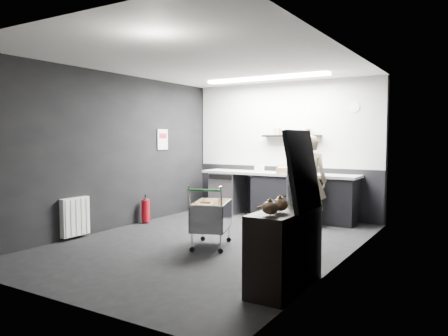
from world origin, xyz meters
The scene contains 22 objects.
floor centered at (0.00, 0.00, 0.00)m, with size 5.50×5.50×0.00m, color black.
ceiling centered at (0.00, 0.00, 2.70)m, with size 5.50×5.50×0.00m, color white.
wall_back centered at (0.00, 2.75, 1.35)m, with size 5.50×5.50×0.00m, color black.
wall_front centered at (0.00, -2.75, 1.35)m, with size 5.50×5.50×0.00m, color black.
wall_left centered at (-2.00, 0.00, 1.35)m, with size 5.50×5.50×0.00m, color black.
wall_right centered at (2.00, 0.00, 1.35)m, with size 5.50×5.50×0.00m, color black.
kitchen_wall_panel centered at (0.00, 2.73, 1.85)m, with size 3.95×0.02×1.70m, color silver.
dado_panel centered at (0.00, 2.73, 0.50)m, with size 3.95×0.02×1.00m, color black.
floating_shelf centered at (0.20, 2.62, 1.62)m, with size 1.20×0.22×0.04m, color black.
wall_clock centered at (1.40, 2.72, 2.15)m, with size 0.20×0.20×0.03m, color white.
poster centered at (-1.98, 1.30, 1.55)m, with size 0.02×0.30×0.40m, color white.
poster_red_band centered at (-1.98, 1.30, 1.62)m, with size 0.01×0.22×0.10m, color red.
radiator centered at (-1.94, -0.90, 0.35)m, with size 0.10×0.50×0.60m, color white.
ceiling_strip centered at (0.00, 1.85, 2.67)m, with size 2.40×0.20×0.04m, color white.
prep_counter centered at (0.14, 2.42, 0.46)m, with size 3.20×0.61×0.90m.
person centered at (0.84, 1.97, 0.82)m, with size 0.60×0.39×1.64m, color beige.
shopping_cart centered at (0.15, -0.20, 0.42)m, with size 0.75×0.99×0.90m.
sideboard centered at (1.78, -1.23, 0.53)m, with size 0.47×1.11×1.67m.
fire_extinguisher centered at (-1.85, 0.64, 0.25)m, with size 0.15×0.15×0.51m.
cardboard_box centered at (0.36, 2.37, 0.96)m, with size 0.57×0.43×0.11m, color #A27B56.
pink_tub centered at (0.12, 2.42, 1.00)m, with size 0.19×0.19×0.19m, color silver.
white_container centered at (-0.38, 2.37, 0.97)m, with size 0.16×0.12×0.14m, color white.
Camera 1 is at (3.58, -5.44, 1.59)m, focal length 35.00 mm.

